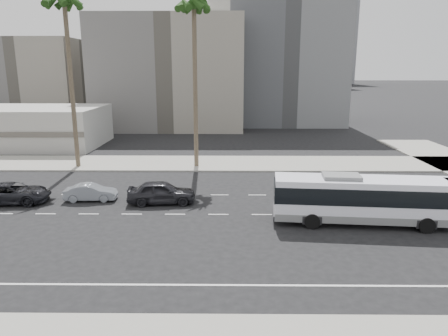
{
  "coord_description": "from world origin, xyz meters",
  "views": [
    {
      "loc": [
        -2.35,
        -26.65,
        9.78
      ],
      "look_at": [
        -2.65,
        4.0,
        2.35
      ],
      "focal_mm": 32.77,
      "sensor_mm": 36.0,
      "label": 1
    }
  ],
  "objects_px": {
    "car_c": "(12,193)",
    "palm_near": "(194,8)",
    "palm_mid": "(64,5)",
    "car_a": "(161,192)",
    "city_bus": "(363,198)",
    "car_b": "(91,192)"
  },
  "relations": [
    {
      "from": "car_c",
      "to": "city_bus",
      "type": "bearing_deg",
      "value": -102.48
    },
    {
      "from": "car_a",
      "to": "car_c",
      "type": "xyz_separation_m",
      "value": [
        -11.2,
        -0.02,
        -0.1
      ]
    },
    {
      "from": "car_a",
      "to": "car_c",
      "type": "distance_m",
      "value": 11.2
    },
    {
      "from": "car_c",
      "to": "car_b",
      "type": "bearing_deg",
      "value": -87.12
    },
    {
      "from": "city_bus",
      "to": "palm_near",
      "type": "xyz_separation_m",
      "value": [
        -11.92,
        15.61,
        13.67
      ]
    },
    {
      "from": "city_bus",
      "to": "palm_mid",
      "type": "height_order",
      "value": "palm_mid"
    },
    {
      "from": "car_a",
      "to": "palm_near",
      "type": "bearing_deg",
      "value": -12.69
    },
    {
      "from": "car_a",
      "to": "car_b",
      "type": "xyz_separation_m",
      "value": [
        -5.5,
        0.59,
        -0.21
      ]
    },
    {
      "from": "car_a",
      "to": "palm_mid",
      "type": "height_order",
      "value": "palm_mid"
    },
    {
      "from": "car_b",
      "to": "palm_near",
      "type": "xyz_separation_m",
      "value": [
        7.24,
        10.98,
        14.74
      ]
    },
    {
      "from": "car_c",
      "to": "palm_near",
      "type": "distance_m",
      "value": 22.71
    },
    {
      "from": "palm_near",
      "to": "city_bus",
      "type": "bearing_deg",
      "value": -52.65
    },
    {
      "from": "car_c",
      "to": "palm_mid",
      "type": "relative_size",
      "value": 0.31
    },
    {
      "from": "palm_mid",
      "to": "palm_near",
      "type": "bearing_deg",
      "value": 1.24
    },
    {
      "from": "car_b",
      "to": "palm_near",
      "type": "relative_size",
      "value": 0.23
    },
    {
      "from": "palm_mid",
      "to": "car_a",
      "type": "bearing_deg",
      "value": -47.62
    },
    {
      "from": "city_bus",
      "to": "car_c",
      "type": "height_order",
      "value": "city_bus"
    },
    {
      "from": "palm_near",
      "to": "car_b",
      "type": "bearing_deg",
      "value": -123.39
    },
    {
      "from": "car_b",
      "to": "car_c",
      "type": "relative_size",
      "value": 0.71
    },
    {
      "from": "city_bus",
      "to": "car_c",
      "type": "bearing_deg",
      "value": 176.03
    },
    {
      "from": "city_bus",
      "to": "palm_near",
      "type": "relative_size",
      "value": 0.68
    },
    {
      "from": "car_b",
      "to": "car_a",
      "type": "bearing_deg",
      "value": -99.65
    }
  ]
}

